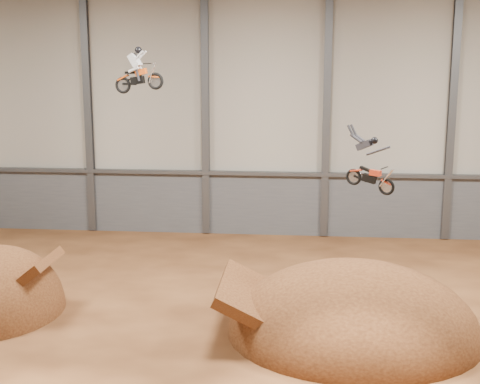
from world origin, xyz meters
name	(u,v)px	position (x,y,z in m)	size (l,w,h in m)	color
floor	(241,344)	(0.00, 0.00, 0.00)	(40.00, 40.00, 0.00)	#4D2914
back_wall	(266,111)	(0.00, 15.00, 7.00)	(40.00, 0.10, 14.00)	#AAA497
lower_band_back	(265,204)	(0.00, 14.90, 1.75)	(39.80, 0.18, 3.50)	#525459
steel_rail	(265,174)	(0.00, 14.75, 3.55)	(39.80, 0.35, 0.20)	#47494F
steel_column_1	(88,110)	(-10.00, 14.80, 7.00)	(0.40, 0.36, 13.90)	#47494F
steel_column_2	(205,111)	(-3.33, 14.80, 7.00)	(0.40, 0.36, 13.90)	#47494F
steel_column_3	(327,112)	(3.33, 14.80, 7.00)	(0.40, 0.36, 13.90)	#47494F
steel_column_4	(452,113)	(10.00, 14.80, 7.00)	(0.40, 0.36, 13.90)	#47494F
landing_ramp	(353,334)	(4.01, 1.18, 0.00)	(9.16, 8.11, 5.29)	#402010
fmx_rider_a	(140,67)	(-4.82, 6.00, 9.52)	(2.22, 0.84, 2.00)	#CE4D12
fmx_rider_b	(369,160)	(4.45, 2.11, 6.30)	(2.51, 0.72, 2.15)	red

